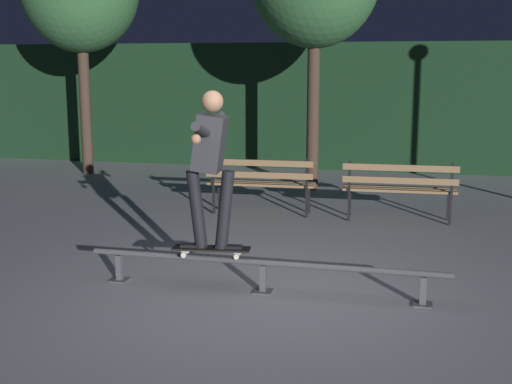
% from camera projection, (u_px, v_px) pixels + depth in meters
% --- Properties ---
extents(ground_plane, '(90.00, 90.00, 0.00)m').
position_uv_depth(ground_plane, '(260.00, 296.00, 6.52)').
color(ground_plane, gray).
extents(hedge_backdrop, '(24.00, 1.20, 2.68)m').
position_uv_depth(hedge_backdrop, '(352.00, 106.00, 14.57)').
color(hedge_backdrop, black).
rests_on(hedge_backdrop, ground).
extents(grind_rail, '(3.62, 0.18, 0.33)m').
position_uv_depth(grind_rail, '(263.00, 267.00, 6.60)').
color(grind_rail, '#47474C').
rests_on(grind_rail, ground).
extents(skateboard, '(0.80, 0.29, 0.09)m').
position_uv_depth(skateboard, '(211.00, 249.00, 6.70)').
color(skateboard, black).
rests_on(skateboard, grind_rail).
extents(skateboarder, '(0.63, 1.40, 1.56)m').
position_uv_depth(skateboarder, '(210.00, 156.00, 6.52)').
color(skateboarder, black).
rests_on(skateboarder, skateboard).
extents(park_bench_leftmost, '(1.62, 0.48, 0.88)m').
position_uv_depth(park_bench_leftmost, '(261.00, 179.00, 10.00)').
color(park_bench_leftmost, black).
rests_on(park_bench_leftmost, ground).
extents(park_bench_left_center, '(1.62, 0.48, 0.88)m').
position_uv_depth(park_bench_left_center, '(400.00, 185.00, 9.53)').
color(park_bench_left_center, black).
rests_on(park_bench_left_center, ground).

